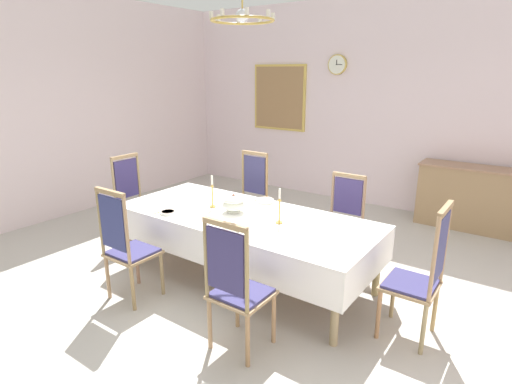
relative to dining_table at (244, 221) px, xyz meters
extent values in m
cube|color=#BBB6AC|center=(0.00, -0.06, -0.68)|extent=(7.05, 6.82, 0.04)
cube|color=silver|center=(0.00, 3.39, 0.99)|extent=(7.05, 0.08, 3.31)
cube|color=silver|center=(-3.56, -0.06, 0.99)|extent=(0.08, 6.82, 3.31)
cylinder|color=#A38450|center=(-1.28, -0.49, -0.31)|extent=(0.07, 0.07, 0.70)
cylinder|color=#9B855E|center=(1.28, -0.49, -0.31)|extent=(0.07, 0.07, 0.70)
cylinder|color=#A3854D|center=(-1.28, 0.49, -0.31)|extent=(0.07, 0.07, 0.70)
cylinder|color=#988451|center=(1.28, 0.49, -0.31)|extent=(0.07, 0.07, 0.70)
cube|color=#9F7857|center=(0.00, 0.00, 0.00)|extent=(2.65, 1.05, 0.08)
cube|color=#9B7C55|center=(0.00, 0.00, 0.05)|extent=(2.77, 1.17, 0.03)
cube|color=white|center=(0.00, 0.00, 0.07)|extent=(2.79, 1.19, 0.00)
cube|color=white|center=(0.00, -0.59, -0.11)|extent=(2.79, 0.00, 0.35)
cube|color=white|center=(0.00, 0.59, -0.11)|extent=(2.79, 0.00, 0.35)
cube|color=white|center=(-1.39, 0.00, -0.11)|extent=(0.00, 1.19, 0.35)
cube|color=white|center=(1.39, 0.00, -0.11)|extent=(0.00, 1.19, 0.35)
cylinder|color=#9F7358|center=(-0.85, -0.75, -0.44)|extent=(0.04, 0.04, 0.45)
cylinder|color=#977E56|center=(-0.47, -0.75, -0.44)|extent=(0.04, 0.04, 0.45)
cylinder|color=#A07E5B|center=(-0.85, -1.11, -0.44)|extent=(0.04, 0.04, 0.45)
cylinder|color=#96794E|center=(-0.47, -1.11, -0.44)|extent=(0.04, 0.04, 0.45)
cube|color=#9B7C55|center=(-0.66, -0.93, -0.20)|extent=(0.44, 0.42, 0.03)
cube|color=navy|center=(-0.66, -0.93, -0.18)|extent=(0.40, 0.38, 0.02)
cylinder|color=#917A4E|center=(-0.86, -1.12, 0.14)|extent=(0.03, 0.03, 0.66)
cylinder|color=#A5815E|center=(-0.47, -1.12, 0.14)|extent=(0.03, 0.03, 0.66)
cube|color=navy|center=(-0.66, -1.12, 0.17)|extent=(0.34, 0.02, 0.50)
cube|color=#9B7C55|center=(-0.66, -1.12, 0.47)|extent=(0.40, 0.04, 0.04)
cylinder|color=#A57958|center=(-0.47, 0.75, -0.44)|extent=(0.04, 0.04, 0.45)
cylinder|color=#97774B|center=(-0.85, 0.75, -0.44)|extent=(0.04, 0.04, 0.45)
cylinder|color=#95844B|center=(-0.47, 1.11, -0.44)|extent=(0.04, 0.04, 0.45)
cylinder|color=#95834E|center=(-0.85, 1.11, -0.44)|extent=(0.04, 0.04, 0.45)
cube|color=#9B7C55|center=(-0.66, 0.93, -0.20)|extent=(0.44, 0.42, 0.03)
cube|color=navy|center=(-0.66, 0.93, -0.18)|extent=(0.40, 0.38, 0.02)
cylinder|color=#A57E4C|center=(-0.47, 1.12, 0.14)|extent=(0.03, 0.03, 0.66)
cylinder|color=#9D7F4A|center=(-0.86, 1.12, 0.14)|extent=(0.03, 0.03, 0.66)
cube|color=#393860|center=(-0.66, 1.12, 0.17)|extent=(0.34, 0.02, 0.50)
cube|color=#9B7C55|center=(-0.66, 1.12, 0.47)|extent=(0.40, 0.04, 0.04)
cylinder|color=#9D7850|center=(0.48, -0.75, -0.44)|extent=(0.04, 0.04, 0.45)
cylinder|color=#A47B55|center=(0.86, -0.75, -0.44)|extent=(0.04, 0.04, 0.45)
cylinder|color=#9F7B57|center=(0.48, -1.11, -0.44)|extent=(0.04, 0.04, 0.45)
cylinder|color=#9C744D|center=(0.86, -1.11, -0.44)|extent=(0.04, 0.04, 0.45)
cube|color=#9B7C55|center=(0.67, -0.93, -0.20)|extent=(0.44, 0.42, 0.03)
cube|color=navy|center=(0.67, -0.93, -0.18)|extent=(0.40, 0.38, 0.02)
cylinder|color=#917B4F|center=(0.48, -1.12, 0.13)|extent=(0.03, 0.03, 0.65)
cylinder|color=#988050|center=(0.87, -1.12, 0.13)|extent=(0.03, 0.03, 0.65)
cube|color=#383261|center=(0.67, -1.12, 0.17)|extent=(0.34, 0.02, 0.49)
cube|color=#9B7C55|center=(0.67, -1.12, 0.46)|extent=(0.40, 0.04, 0.04)
cylinder|color=#9E734B|center=(0.86, 0.75, -0.44)|extent=(0.04, 0.04, 0.45)
cylinder|color=#997756|center=(0.48, 0.75, -0.44)|extent=(0.04, 0.04, 0.45)
cylinder|color=#A37C53|center=(0.86, 1.11, -0.44)|extent=(0.04, 0.04, 0.45)
cylinder|color=#957555|center=(0.48, 1.11, -0.44)|extent=(0.04, 0.04, 0.45)
cube|color=#9B7C55|center=(0.67, 0.93, -0.20)|extent=(0.44, 0.42, 0.03)
cube|color=navy|center=(0.67, 0.93, -0.18)|extent=(0.40, 0.38, 0.02)
cylinder|color=#977353|center=(0.87, 1.12, 0.09)|extent=(0.03, 0.03, 0.55)
cylinder|color=#977757|center=(0.48, 1.12, 0.09)|extent=(0.03, 0.03, 0.55)
cube|color=#3E3466|center=(0.67, 1.12, 0.11)|extent=(0.34, 0.02, 0.42)
cube|color=#9B7C55|center=(0.67, 1.12, 0.36)|extent=(0.40, 0.04, 0.04)
cylinder|color=#95754F|center=(-1.54, 0.19, -0.44)|extent=(0.04, 0.04, 0.45)
cylinder|color=#A2775D|center=(-1.54, -0.19, -0.44)|extent=(0.04, 0.04, 0.45)
cylinder|color=#947C56|center=(-1.90, 0.19, -0.44)|extent=(0.04, 0.04, 0.45)
cylinder|color=#A4804C|center=(-1.90, -0.19, -0.44)|extent=(0.04, 0.04, 0.45)
cube|color=#9B7C55|center=(-1.72, 0.00, -0.20)|extent=(0.42, 0.44, 0.03)
cube|color=navy|center=(-1.72, 0.00, -0.18)|extent=(0.38, 0.40, 0.02)
cylinder|color=#967C50|center=(-1.91, 0.20, 0.14)|extent=(0.03, 0.03, 0.65)
cylinder|color=#967D58|center=(-1.91, -0.20, 0.14)|extent=(0.03, 0.03, 0.65)
cube|color=#372F5E|center=(-1.91, 0.00, 0.17)|extent=(0.02, 0.34, 0.50)
cube|color=#9B7C55|center=(-1.91, 0.00, 0.47)|extent=(0.04, 0.40, 0.04)
cylinder|color=#A4734C|center=(1.54, -0.19, -0.44)|extent=(0.04, 0.04, 0.45)
cylinder|color=#967C50|center=(1.54, 0.19, -0.44)|extent=(0.04, 0.04, 0.45)
cylinder|color=#96835A|center=(1.90, -0.19, -0.44)|extent=(0.04, 0.04, 0.45)
cylinder|color=#9F814D|center=(1.90, 0.19, -0.44)|extent=(0.04, 0.04, 0.45)
cube|color=#9B7C55|center=(1.72, 0.00, -0.20)|extent=(0.42, 0.44, 0.03)
cube|color=navy|center=(1.72, 0.00, -0.18)|extent=(0.38, 0.40, 0.02)
cylinder|color=#9E7B57|center=(1.91, -0.20, 0.16)|extent=(0.03, 0.03, 0.70)
cylinder|color=#9A764D|center=(1.91, 0.20, 0.16)|extent=(0.03, 0.03, 0.70)
cube|color=#383A63|center=(1.91, 0.00, 0.20)|extent=(0.02, 0.34, 0.53)
cube|color=#9B7C55|center=(1.91, 0.00, 0.51)|extent=(0.04, 0.40, 0.04)
cylinder|color=white|center=(-0.14, 0.00, 0.08)|extent=(0.14, 0.14, 0.02)
ellipsoid|color=white|center=(-0.14, 0.00, 0.15)|extent=(0.25, 0.25, 0.11)
ellipsoid|color=white|center=(-0.14, 0.00, 0.21)|extent=(0.22, 0.22, 0.09)
sphere|color=brown|center=(-0.14, 0.00, 0.26)|extent=(0.03, 0.03, 0.03)
cylinder|color=gold|center=(-0.43, 0.00, 0.08)|extent=(0.07, 0.07, 0.02)
cylinder|color=gold|center=(-0.43, 0.00, 0.20)|extent=(0.02, 0.02, 0.23)
cone|color=gold|center=(-0.43, 0.00, 0.32)|extent=(0.04, 0.04, 0.02)
cylinder|color=silver|center=(-0.43, 0.00, 0.38)|extent=(0.02, 0.02, 0.10)
cylinder|color=gold|center=(0.43, 0.00, 0.08)|extent=(0.07, 0.07, 0.02)
cylinder|color=gold|center=(0.43, 0.00, 0.20)|extent=(0.02, 0.02, 0.22)
cone|color=gold|center=(0.43, 0.00, 0.32)|extent=(0.04, 0.04, 0.02)
cylinder|color=silver|center=(0.43, 0.00, 0.38)|extent=(0.02, 0.02, 0.10)
cylinder|color=white|center=(-0.67, -0.45, 0.09)|extent=(0.16, 0.16, 0.03)
cylinder|color=white|center=(-0.67, -0.45, 0.09)|extent=(0.13, 0.13, 0.02)
torus|color=brown|center=(-0.67, -0.45, 0.10)|extent=(0.15, 0.15, 0.01)
cylinder|color=white|center=(-0.05, 0.48, 0.09)|extent=(0.19, 0.19, 0.04)
cylinder|color=white|center=(-0.05, 0.48, 0.10)|extent=(0.16, 0.16, 0.03)
torus|color=brown|center=(-0.05, 0.48, 0.11)|extent=(0.18, 0.18, 0.01)
cylinder|color=white|center=(0.17, -0.43, 0.09)|extent=(0.17, 0.17, 0.03)
cylinder|color=white|center=(0.17, -0.43, 0.09)|extent=(0.14, 0.14, 0.02)
torus|color=brown|center=(0.17, -0.43, 0.10)|extent=(0.16, 0.16, 0.01)
cube|color=gold|center=(-0.78, -0.48, 0.07)|extent=(0.02, 0.14, 0.00)
ellipsoid|color=gold|center=(-0.77, -0.40, 0.08)|extent=(0.03, 0.05, 0.01)
cube|color=gold|center=(-0.19, 0.44, 0.07)|extent=(0.04, 0.14, 0.00)
ellipsoid|color=gold|center=(-0.17, 0.53, 0.08)|extent=(0.03, 0.05, 0.01)
cube|color=#9B7C55|center=(1.71, 3.07, -0.22)|extent=(1.40, 0.44, 0.88)
cube|color=#9F7759|center=(1.71, 3.07, 0.23)|extent=(1.44, 0.48, 0.02)
cube|color=#987561|center=(2.06, 3.29, -0.22)|extent=(0.59, 0.01, 0.70)
cube|color=#A1855A|center=(1.36, 3.29, -0.22)|extent=(0.59, 0.01, 0.70)
cylinder|color=#D1B251|center=(-0.56, 3.32, 1.62)|extent=(0.32, 0.05, 0.32)
cylinder|color=white|center=(-0.56, 3.29, 1.62)|extent=(0.29, 0.01, 0.29)
cube|color=black|center=(-0.56, 3.28, 1.65)|extent=(0.01, 0.00, 0.08)
cube|color=black|center=(-0.52, 3.28, 1.62)|extent=(0.12, 0.00, 0.01)
cube|color=#D1B251|center=(-1.69, 3.33, 1.05)|extent=(1.08, 0.04, 1.17)
cube|color=#97724A|center=(-1.69, 3.31, 1.05)|extent=(1.00, 0.01, 1.09)
sphere|color=white|center=(0.00, 0.00, 2.00)|extent=(0.12, 0.12, 0.12)
torus|color=gold|center=(0.00, 0.00, 1.96)|extent=(0.59, 0.59, 0.02)
cylinder|color=silver|center=(0.28, 0.00, 2.00)|extent=(0.04, 0.04, 0.06)
cylinder|color=silver|center=(0.20, 0.20, 2.00)|extent=(0.04, 0.04, 0.06)
cylinder|color=silver|center=(0.00, 0.28, 2.00)|extent=(0.04, 0.04, 0.06)
cylinder|color=silver|center=(-0.20, 0.20, 2.00)|extent=(0.04, 0.04, 0.06)
cylinder|color=silver|center=(-0.28, 0.00, 2.00)|extent=(0.04, 0.04, 0.06)
cylinder|color=silver|center=(-0.20, -0.20, 2.00)|extent=(0.04, 0.04, 0.06)
cylinder|color=silver|center=(0.00, -0.28, 2.00)|extent=(0.04, 0.04, 0.06)
cylinder|color=silver|center=(0.20, -0.20, 2.00)|extent=(0.04, 0.04, 0.06)
camera|label=1|loc=(2.45, -3.23, 1.51)|focal=28.88mm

